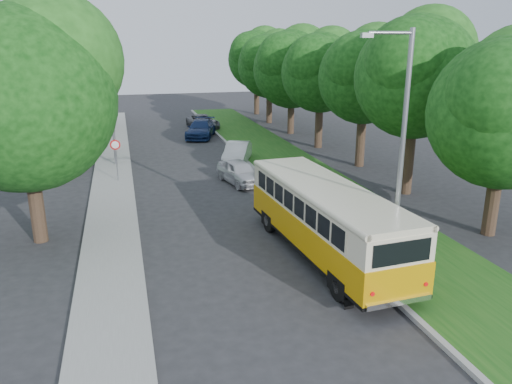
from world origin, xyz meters
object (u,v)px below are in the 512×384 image
object	(u,v)px
lamppost_near	(399,151)
car_grey	(203,122)
car_silver	(240,172)
lamppost_far	(109,100)
car_white	(237,153)
vintage_bus	(325,221)
car_blue	(201,129)

from	to	relation	value
lamppost_near	car_grey	bearing A→B (deg)	92.23
car_silver	lamppost_far	bearing A→B (deg)	126.71
lamppost_near	car_silver	bearing A→B (deg)	99.71
lamppost_near	car_silver	size ratio (longest dim) A/B	2.12
lamppost_near	car_grey	size ratio (longest dim) A/B	1.82
lamppost_far	car_white	world-z (taller)	lamppost_far
vintage_bus	car_grey	bearing A→B (deg)	85.47
lamppost_near	lamppost_far	size ratio (longest dim) A/B	1.07
car_white	car_blue	distance (m)	9.44
car_silver	car_white	distance (m)	4.80
car_white	lamppost_far	bearing A→B (deg)	-167.02
vintage_bus	car_silver	size ratio (longest dim) A/B	2.47
lamppost_far	car_silver	bearing A→B (deg)	-41.24
lamppost_far	car_grey	world-z (taller)	lamppost_far
car_silver	car_grey	xyz separation A→B (m)	(0.95, 18.38, -0.03)
lamppost_far	vintage_bus	distance (m)	18.15
vintage_bus	car_white	size ratio (longest dim) A/B	2.31
car_silver	car_blue	bearing A→B (deg)	77.68
vintage_bus	lamppost_far	bearing A→B (deg)	110.54
lamppost_far	car_grey	size ratio (longest dim) A/B	1.71
vintage_bus	car_blue	bearing A→B (deg)	87.45
car_silver	car_blue	size ratio (longest dim) A/B	0.78
lamppost_near	car_blue	xyz separation A→B (m)	(-2.08, 26.68, -3.67)
car_white	car_grey	world-z (taller)	car_white
lamppost_far	car_silver	world-z (taller)	lamppost_far
car_blue	car_white	bearing A→B (deg)	-66.19
lamppost_far	car_white	size ratio (longest dim) A/B	1.86
vintage_bus	car_blue	distance (m)	24.51
car_silver	car_grey	world-z (taller)	car_silver
vintage_bus	car_grey	world-z (taller)	vintage_bus
car_grey	lamppost_far	bearing A→B (deg)	-132.21
car_blue	car_grey	size ratio (longest dim) A/B	1.10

